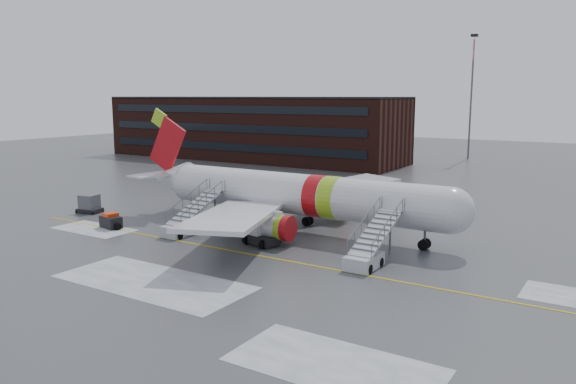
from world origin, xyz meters
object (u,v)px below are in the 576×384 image
Objects in this scene: airliner at (291,194)px; airstair_aft at (185,223)px; airstair_fwd at (368,252)px; uld_container at (89,204)px; baggage_tractor at (111,222)px; pushback_tug at (260,236)px.

airliner is 4.55× the size of airstair_aft.
airliner is 12.88m from airstair_fwd.
airstair_aft is 15.44m from uld_container.
baggage_tractor is (7.68, -3.65, -0.29)m from uld_container.
baggage_tractor is (-7.67, -2.02, -0.44)m from airstair_aft.
airstair_fwd reaches higher than uld_container.
baggage_tractor is (-25.80, -2.02, -0.44)m from airstair_fwd.
baggage_tractor is (-15.51, -2.70, -0.14)m from pushback_tug.
airstair_aft reaches higher than uld_container.
airstair_fwd is at bearing 0.00° from airstair_aft.
airstair_fwd is 1.00× the size of airstair_aft.
baggage_tractor is at bearing -165.28° from airstair_aft.
uld_container is at bearing 177.65° from pushback_tug.
airstair_fwd is 10.31m from pushback_tug.
uld_container reaches higher than pushback_tug.
airstair_fwd reaches higher than pushback_tug.
uld_container is at bearing -167.78° from airliner.
airstair_fwd is at bearing -31.06° from airliner.
uld_container is 8.50m from baggage_tractor.
airliner reaches higher than baggage_tractor.
airliner is 6.45m from pushback_tug.
baggage_tractor is (-14.95, -8.55, -2.80)m from airliner.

